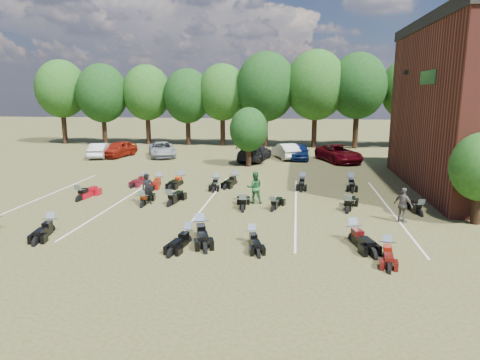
% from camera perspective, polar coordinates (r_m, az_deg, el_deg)
% --- Properties ---
extents(ground, '(160.00, 160.00, 0.00)m').
position_cam_1_polar(ground, '(20.89, 1.89, -5.53)').
color(ground, brown).
rests_on(ground, ground).
extents(car_0, '(2.60, 4.74, 1.53)m').
position_cam_1_polar(car_0, '(42.93, -15.86, 4.01)').
color(car_0, maroon).
rests_on(car_0, ground).
extents(car_1, '(2.33, 4.48, 1.41)m').
position_cam_1_polar(car_1, '(42.95, -18.12, 3.80)').
color(car_1, '#B5B5B9').
rests_on(car_1, ground).
extents(car_2, '(4.07, 5.59, 1.41)m').
position_cam_1_polar(car_2, '(41.98, -10.36, 4.02)').
color(car_2, '#96999E').
rests_on(car_2, ground).
extents(car_3, '(3.07, 5.73, 1.58)m').
position_cam_1_polar(car_3, '(38.93, 1.93, 3.73)').
color(car_3, black).
rests_on(car_3, ground).
extents(car_4, '(1.73, 4.21, 1.43)m').
position_cam_1_polar(car_4, '(40.10, 7.95, 3.76)').
color(car_4, navy).
rests_on(car_4, ground).
extents(car_5, '(2.96, 4.66, 1.45)m').
position_cam_1_polar(car_5, '(40.39, 6.11, 3.87)').
color(car_5, beige).
rests_on(car_5, ground).
extents(car_6, '(4.40, 6.05, 1.53)m').
position_cam_1_polar(car_6, '(39.29, 13.03, 3.48)').
color(car_6, '#52040C').
rests_on(car_6, ground).
extents(car_7, '(3.68, 5.41, 1.45)m').
position_cam_1_polar(car_7, '(42.12, 23.29, 3.31)').
color(car_7, '#3D3D43').
rests_on(car_7, ground).
extents(person_black, '(0.76, 0.70, 1.75)m').
position_cam_1_polar(person_black, '(24.30, -12.22, -1.19)').
color(person_black, black).
rests_on(person_black, ground).
extents(person_green, '(0.99, 0.84, 1.81)m').
position_cam_1_polar(person_green, '(23.99, 1.98, -1.01)').
color(person_green, '#24612F').
rests_on(person_green, ground).
extents(person_grey, '(0.98, 1.02, 1.71)m').
position_cam_1_polar(person_grey, '(21.93, 20.93, -3.16)').
color(person_grey, '#554F49').
rests_on(person_grey, ground).
extents(motorcycle_1, '(1.10, 2.33, 1.25)m').
position_cam_1_polar(motorcycle_1, '(21.14, -23.87, -6.35)').
color(motorcycle_1, black).
rests_on(motorcycle_1, ground).
extents(motorcycle_2, '(1.03, 2.20, 1.18)m').
position_cam_1_polar(motorcycle_2, '(18.16, -7.04, -8.31)').
color(motorcycle_2, black).
rests_on(motorcycle_2, ground).
extents(motorcycle_3, '(1.14, 2.11, 1.12)m').
position_cam_1_polar(motorcycle_3, '(17.98, 1.61, -8.43)').
color(motorcycle_3, black).
rests_on(motorcycle_3, ground).
extents(motorcycle_4, '(1.55, 2.64, 1.40)m').
position_cam_1_polar(motorcycle_4, '(18.86, -5.33, -7.50)').
color(motorcycle_4, black).
rests_on(motorcycle_4, ground).
extents(motorcycle_5, '(1.47, 2.59, 1.38)m').
position_cam_1_polar(motorcycle_5, '(18.82, 14.83, -7.90)').
color(motorcycle_5, black).
rests_on(motorcycle_5, ground).
extents(motorcycle_6, '(0.93, 2.13, 1.15)m').
position_cam_1_polar(motorcycle_6, '(17.58, 18.91, -9.57)').
color(motorcycle_6, '#490D0A').
rests_on(motorcycle_6, ground).
extents(motorcycle_7, '(1.04, 2.53, 1.37)m').
position_cam_1_polar(motorcycle_7, '(26.40, -20.58, -2.61)').
color(motorcycle_7, '#9D0B18').
rests_on(motorcycle_7, ground).
extents(motorcycle_8, '(0.95, 2.37, 1.29)m').
position_cam_1_polar(motorcycle_8, '(24.10, -12.85, -3.47)').
color(motorcycle_8, black).
rests_on(motorcycle_8, ground).
extents(motorcycle_9, '(1.01, 2.44, 1.32)m').
position_cam_1_polar(motorcycle_9, '(23.98, -9.31, -3.40)').
color(motorcycle_9, black).
rests_on(motorcycle_9, ground).
extents(motorcycle_10, '(0.99, 2.46, 1.34)m').
position_cam_1_polar(motorcycle_10, '(22.64, 0.36, -4.15)').
color(motorcycle_10, black).
rests_on(motorcycle_10, ground).
extents(motorcycle_11, '(1.10, 2.14, 1.14)m').
position_cam_1_polar(motorcycle_11, '(22.76, 4.41, -4.10)').
color(motorcycle_11, black).
rests_on(motorcycle_11, ground).
extents(motorcycle_12, '(1.34, 2.54, 1.35)m').
position_cam_1_polar(motorcycle_12, '(23.09, 14.15, -4.21)').
color(motorcycle_12, black).
rests_on(motorcycle_12, ground).
extents(motorcycle_13, '(1.09, 2.27, 1.22)m').
position_cam_1_polar(motorcycle_13, '(23.69, 22.79, -4.37)').
color(motorcycle_13, black).
rests_on(motorcycle_13, ground).
extents(motorcycle_14, '(1.01, 2.15, 1.15)m').
position_cam_1_polar(motorcycle_14, '(30.17, -12.64, -0.41)').
color(motorcycle_14, '#500B15').
rests_on(motorcycle_14, ground).
extents(motorcycle_15, '(0.84, 2.26, 1.24)m').
position_cam_1_polar(motorcycle_15, '(29.35, -10.73, -0.67)').
color(motorcycle_15, maroon).
rests_on(motorcycle_15, ground).
extents(motorcycle_16, '(1.23, 2.40, 1.28)m').
position_cam_1_polar(motorcycle_16, '(29.17, -0.72, -0.54)').
color(motorcycle_16, black).
rests_on(motorcycle_16, ground).
extents(motorcycle_17, '(1.05, 2.42, 1.31)m').
position_cam_1_polar(motorcycle_17, '(29.29, -7.91, -0.60)').
color(motorcycle_17, black).
rests_on(motorcycle_17, ground).
extents(motorcycle_18, '(0.86, 2.24, 1.23)m').
position_cam_1_polar(motorcycle_18, '(28.50, -3.16, -0.85)').
color(motorcycle_18, black).
rests_on(motorcycle_18, ground).
extents(motorcycle_19, '(0.88, 2.35, 1.29)m').
position_cam_1_polar(motorcycle_19, '(29.29, 14.52, -0.87)').
color(motorcycle_19, black).
rests_on(motorcycle_19, ground).
extents(motorcycle_20, '(0.85, 2.31, 1.27)m').
position_cam_1_polar(motorcycle_20, '(28.90, 8.30, -0.78)').
color(motorcycle_20, black).
rests_on(motorcycle_20, ground).
extents(tree_line, '(56.00, 6.00, 9.79)m').
position_cam_1_polar(tree_line, '(48.95, 4.16, 11.83)').
color(tree_line, black).
rests_on(tree_line, ground).
extents(young_tree_midfield, '(3.20, 3.20, 4.70)m').
position_cam_1_polar(young_tree_midfield, '(35.71, 1.17, 6.74)').
color(young_tree_midfield, black).
rests_on(young_tree_midfield, ground).
extents(parking_lines, '(20.10, 14.00, 0.01)m').
position_cam_1_polar(parking_lines, '(24.19, -4.50, -3.14)').
color(parking_lines, silver).
rests_on(parking_lines, ground).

